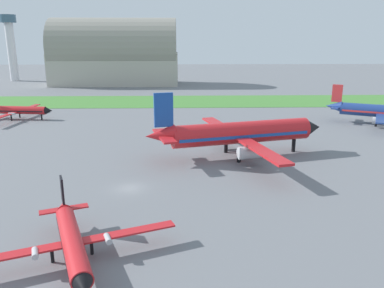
# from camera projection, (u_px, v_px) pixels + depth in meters

# --- Properties ---
(ground_plane) EXTENTS (600.00, 600.00, 0.00)m
(ground_plane) POSITION_uv_depth(u_px,v_px,m) (130.00, 188.00, 57.42)
(ground_plane) COLOR slate
(grass_taxiway_strip) EXTENTS (360.00, 28.00, 0.08)m
(grass_taxiway_strip) POSITION_uv_depth(u_px,v_px,m) (159.00, 101.00, 138.20)
(grass_taxiway_strip) COLOR #478438
(grass_taxiway_strip) RESTS_ON ground_plane
(airplane_foreground_turboprop) EXTENTS (20.44, 17.71, 6.44)m
(airplane_foreground_turboprop) POSITION_uv_depth(u_px,v_px,m) (72.00, 240.00, 37.92)
(airplane_foreground_turboprop) COLOR red
(airplane_foreground_turboprop) RESTS_ON ground_plane
(airplane_midfield_jet) EXTENTS (34.97, 35.37, 12.71)m
(airplane_midfield_jet) POSITION_uv_depth(u_px,v_px,m) (238.00, 133.00, 71.79)
(airplane_midfield_jet) COLOR red
(airplane_midfield_jet) RESTS_ON ground_plane
(airplane_parked_jet_far) EXTENTS (25.79, 25.86, 9.95)m
(airplane_parked_jet_far) POSITION_uv_depth(u_px,v_px,m) (381.00, 111.00, 99.21)
(airplane_parked_jet_far) COLOR navy
(airplane_parked_jet_far) RESTS_ON ground_plane
(airplane_taxiing_turboprop) EXTENTS (20.55, 23.94, 7.18)m
(airplane_taxiing_turboprop) POSITION_uv_depth(u_px,v_px,m) (17.00, 110.00, 106.57)
(airplane_taxiing_turboprop) COLOR red
(airplane_taxiing_turboprop) RESTS_ON ground_plane
(hangar_distant) EXTENTS (60.71, 27.93, 31.73)m
(hangar_distant) POSITION_uv_depth(u_px,v_px,m) (115.00, 55.00, 187.53)
(hangar_distant) COLOR #B2AD9E
(hangar_distant) RESTS_ON ground_plane
(control_tower) EXTENTS (8.00, 8.00, 34.14)m
(control_tower) POSITION_uv_depth(u_px,v_px,m) (11.00, 42.00, 202.46)
(control_tower) COLOR silver
(control_tower) RESTS_ON ground_plane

